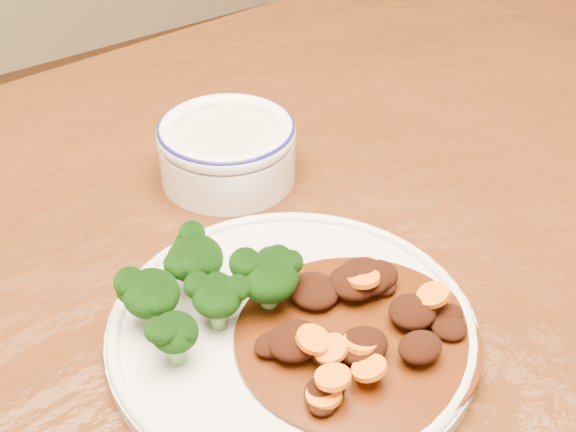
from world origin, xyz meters
TOP-DOWN VIEW (x-y plane):
  - dining_table at (-0.00, 0.00)m, footprint 1.55×0.99m
  - dinner_plate at (-0.01, -0.04)m, footprint 0.26×0.26m
  - broccoli_florets at (-0.05, 0.00)m, footprint 0.12×0.09m
  - mince_stew at (0.02, -0.07)m, footprint 0.17×0.17m
  - dip_bowl at (0.06, 0.16)m, footprint 0.12×0.12m

SIDE VIEW (x-z plane):
  - dining_table at x=0.00m, z-range 0.30..1.05m
  - dinner_plate at x=-0.01m, z-range 0.75..0.77m
  - mince_stew at x=0.02m, z-range 0.76..0.79m
  - dip_bowl at x=0.06m, z-range 0.75..0.81m
  - broccoli_florets at x=-0.05m, z-range 0.77..0.81m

